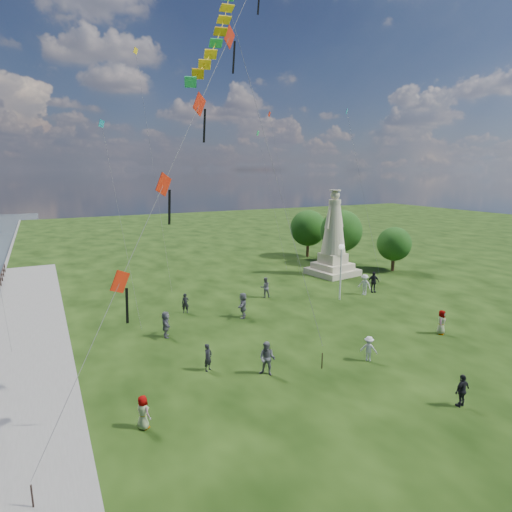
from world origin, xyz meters
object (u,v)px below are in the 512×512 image
lamppost (341,260)px  person_10 (143,412)px  person_2 (369,349)px  person_8 (365,285)px  statue (333,243)px  person_1 (267,359)px  person_4 (442,322)px  person_5 (166,324)px  person_0 (208,357)px  person_11 (243,305)px  person_9 (373,282)px  person_6 (185,303)px  person_7 (265,287)px  person_3 (462,390)px

lamppost → person_10: bearing=-149.6°
person_2 → person_10: (-12.82, -0.78, 0.01)m
person_8 → person_10: (-21.41, -11.10, -0.17)m
statue → person_8: 7.86m
person_1 → person_4: 12.96m
person_5 → person_2: bearing=-120.5°
lamppost → person_0: (-14.36, -7.18, -2.63)m
person_4 → person_11: person_11 is taller
person_9 → person_11: size_ratio=1.00×
person_6 → person_10: person_6 is taller
person_6 → person_11: 4.52m
person_9 → person_10: (-22.64, -11.37, -0.20)m
statue → person_9: statue is taller
lamppost → person_1: 15.05m
statue → person_2: 20.64m
person_2 → person_5: (-9.31, 8.65, 0.14)m
person_1 → person_8: (14.53, 9.24, -0.01)m
person_7 → person_8: person_8 is taller
statue → person_10: 29.83m
statue → person_11: 16.04m
lamppost → person_7: 6.73m
person_7 → lamppost: bearing=157.2°
person_2 → person_10: 12.84m
person_0 → person_2: 9.04m
person_0 → person_4: (15.56, -1.99, 0.05)m
person_7 → person_2: bearing=97.2°
person_5 → person_10: (-3.51, -9.43, -0.13)m
lamppost → person_2: size_ratio=3.25×
person_1 → person_11: bearing=119.8°
person_8 → person_1: bearing=-81.2°
person_1 → person_6: person_1 is taller
person_3 → person_10: bearing=-23.6°
lamppost → person_9: bearing=6.4°
person_11 → lamppost: bearing=123.5°
person_10 → person_9: bearing=-91.0°
person_11 → person_1: bearing=14.2°
person_1 → person_6: bearing=140.7°
person_6 → person_9: person_9 is taller
statue → person_5: bearing=-164.6°
person_8 → person_0: bearing=-90.4°
person_4 → person_6: person_4 is taller
person_5 → statue: bearing=-53.5°
person_3 → person_8: bearing=-120.5°
person_3 → person_4: 9.25m
person_5 → person_8: (17.90, 1.67, 0.04)m
person_1 → person_9: 18.41m
person_2 → person_6: (-6.72, 12.69, 0.02)m
person_4 → person_10: person_4 is taller
statue → person_1: statue is taller
person_3 → person_5: 17.33m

